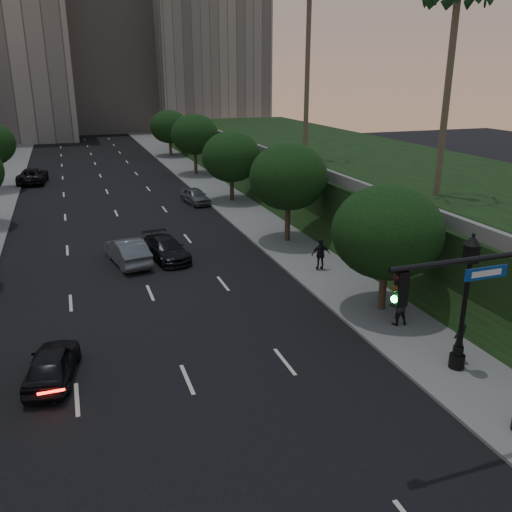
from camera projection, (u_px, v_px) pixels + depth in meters
name	position (u px, v px, depth m)	size (l,w,h in m)	color
ground	(224.00, 465.00, 16.09)	(160.00, 160.00, 0.00)	black
road_surface	(119.00, 219.00, 42.88)	(16.00, 140.00, 0.02)	black
sidewalk_right	(242.00, 208.00, 46.07)	(4.50, 140.00, 0.15)	slate
embankment	(376.00, 181.00, 47.34)	(18.00, 90.00, 4.00)	black
parapet_wall	(287.00, 159.00, 43.92)	(0.35, 90.00, 0.70)	slate
office_block_mid	(106.00, 61.00, 104.86)	(22.00, 18.00, 26.00)	#9E9991
office_block_right	(203.00, 34.00, 103.53)	(20.00, 22.00, 36.00)	gray
tree_right_a	(387.00, 232.00, 25.16)	(5.20, 5.20, 6.24)	#38281C
tree_right_b	(288.00, 177.00, 35.72)	(5.20, 5.20, 6.74)	#38281C
tree_right_c	(231.00, 157.00, 47.49)	(5.20, 5.20, 6.24)	#38281C
tree_right_d	(195.00, 134.00, 59.83)	(5.20, 5.20, 6.74)	#38281C
tree_right_e	(169.00, 127.00, 73.39)	(5.20, 5.20, 6.24)	#38281C
traffic_signal_mast	(509.00, 337.00, 15.96)	(5.68, 0.56, 7.00)	black
street_lamp	(464.00, 309.00, 20.35)	(0.64, 0.64, 5.62)	black
sedan_near_left	(52.00, 364.00, 20.34)	(1.63, 4.04, 1.38)	black
sedan_mid_left	(128.00, 251.00, 32.77)	(1.68, 4.81, 1.59)	#575A5E
sedan_far_left	(33.00, 176.00, 56.54)	(2.64, 5.72, 1.59)	black
sedan_near_right	(166.00, 249.00, 33.57)	(1.92, 4.71, 1.37)	black
sedan_far_right	(195.00, 196.00, 47.75)	(1.63, 4.06, 1.38)	slate
pedestrian_a	(459.00, 342.00, 21.34)	(0.62, 0.41, 1.71)	black
pedestrian_b	(398.00, 306.00, 24.48)	(0.87, 0.68, 1.79)	black
pedestrian_c	(321.00, 254.00, 31.33)	(1.08, 0.45, 1.84)	black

